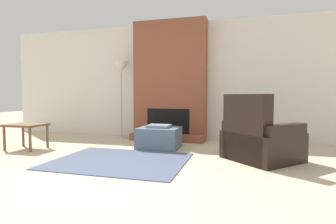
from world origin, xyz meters
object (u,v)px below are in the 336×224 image
ottoman (159,137)px  floor_lamp_left (121,72)px  side_table (26,128)px  armchair (258,141)px

ottoman → floor_lamp_left: 2.04m
side_table → armchair: bearing=3.0°
armchair → side_table: 4.01m
ottoman → side_table: (-2.30, -0.71, 0.19)m
armchair → ottoman: bearing=28.4°
floor_lamp_left → ottoman: bearing=-38.8°
side_table → floor_lamp_left: bearing=57.3°
ottoman → side_table: side_table is taller
armchair → side_table: bearing=47.7°
armchair → floor_lamp_left: size_ratio=0.72×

